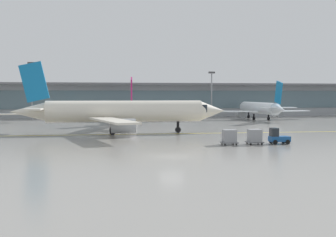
% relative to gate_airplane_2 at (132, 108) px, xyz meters
% --- Properties ---
extents(ground_plane, '(400.00, 400.00, 0.00)m').
position_rel_gate_airplane_2_xyz_m(ground_plane, '(-0.80, -59.25, -3.05)').
color(ground_plane, gray).
extents(taxiway_centreline_stripe, '(109.98, 2.97, 0.01)m').
position_rel_gate_airplane_2_xyz_m(taxiway_centreline_stripe, '(-3.80, -33.92, -3.04)').
color(taxiway_centreline_stripe, yellow).
rests_on(taxiway_centreline_stripe, ground_plane).
extents(terminal_concourse, '(214.33, 11.00, 9.60)m').
position_rel_gate_airplane_2_xyz_m(terminal_concourse, '(-0.80, 20.17, 1.87)').
color(terminal_concourse, '#9EA3A8').
rests_on(terminal_concourse, ground_plane).
extents(gate_airplane_2, '(28.45, 30.71, 10.17)m').
position_rel_gate_airplane_2_xyz_m(gate_airplane_2, '(0.00, 0.00, 0.00)').
color(gate_airplane_2, silver).
rests_on(gate_airplane_2, ground_plane).
extents(gate_airplane_3, '(26.93, 28.85, 9.59)m').
position_rel_gate_airplane_2_xyz_m(gate_airplane_3, '(32.55, 0.30, -0.17)').
color(gate_airplane_3, white).
rests_on(gate_airplane_3, ground_plane).
extents(taxiing_regional_jet, '(35.57, 33.14, 11.80)m').
position_rel_gate_airplane_2_xyz_m(taxiing_regional_jet, '(-4.26, -31.91, 0.49)').
color(taxiing_regional_jet, silver).
rests_on(taxiing_regional_jet, ground_plane).
extents(baggage_tug, '(2.64, 1.69, 2.10)m').
position_rel_gate_airplane_2_xyz_m(baggage_tug, '(14.90, -50.48, -2.16)').
color(baggage_tug, '#194C8C').
rests_on(baggage_tug, ground_plane).
extents(cargo_dolly_lead, '(2.15, 1.67, 1.94)m').
position_rel_gate_airplane_2_xyz_m(cargo_dolly_lead, '(11.74, -50.38, -1.99)').
color(cargo_dolly_lead, '#595B60').
rests_on(cargo_dolly_lead, ground_plane).
extents(cargo_dolly_trailing, '(2.15, 1.67, 1.94)m').
position_rel_gate_airplane_2_xyz_m(cargo_dolly_trailing, '(8.36, -50.27, -1.99)').
color(cargo_dolly_trailing, '#595B60').
rests_on(cargo_dolly_trailing, ground_plane).
extents(apron_light_mast_1, '(1.80, 0.36, 14.66)m').
position_rel_gate_airplane_2_xyz_m(apron_light_mast_1, '(-24.72, 10.61, 4.97)').
color(apron_light_mast_1, gray).
rests_on(apron_light_mast_1, ground_plane).
extents(apron_light_mast_2, '(1.80, 0.36, 12.67)m').
position_rel_gate_airplane_2_xyz_m(apron_light_mast_2, '(22.93, 11.03, 3.96)').
color(apron_light_mast_2, gray).
rests_on(apron_light_mast_2, ground_plane).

